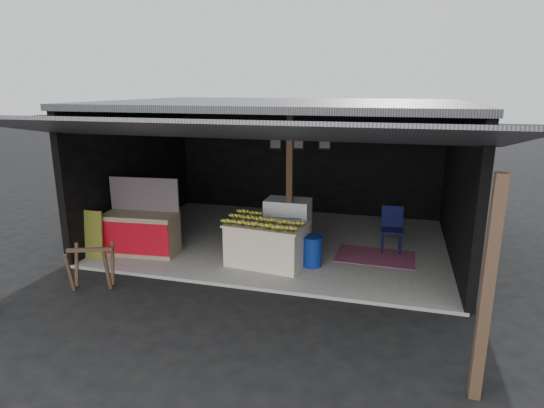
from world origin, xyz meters
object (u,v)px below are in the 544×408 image
(banana_table, at_px, (266,244))
(plastic_chair, at_px, (392,225))
(neighbor_stall, at_px, (141,231))
(white_crate, at_px, (288,223))
(water_barrel, at_px, (312,252))
(sawhorse, at_px, (91,263))

(banana_table, distance_m, plastic_chair, 2.65)
(neighbor_stall, relative_size, plastic_chair, 1.65)
(banana_table, relative_size, white_crate, 1.53)
(plastic_chair, bearing_deg, banana_table, -151.74)
(white_crate, distance_m, water_barrel, 1.19)
(banana_table, distance_m, sawhorse, 3.06)
(white_crate, relative_size, neighbor_stall, 0.67)
(sawhorse, height_order, plastic_chair, plastic_chair)
(sawhorse, relative_size, plastic_chair, 0.91)
(banana_table, distance_m, white_crate, 1.10)
(sawhorse, bearing_deg, white_crate, 24.63)
(water_barrel, distance_m, plastic_chair, 1.90)
(banana_table, xyz_separation_m, neighbor_stall, (-2.57, -0.11, 0.05))
(neighbor_stall, xyz_separation_m, sawhorse, (0.03, -1.59, -0.06))
(banana_table, height_order, plastic_chair, plastic_chair)
(sawhorse, distance_m, plastic_chair, 5.70)
(plastic_chair, bearing_deg, neighbor_stall, -166.49)
(sawhorse, bearing_deg, banana_table, 12.37)
(water_barrel, bearing_deg, neighbor_stall, -175.78)
(plastic_chair, bearing_deg, water_barrel, -141.88)
(banana_table, bearing_deg, plastic_chair, 38.65)
(water_barrel, bearing_deg, plastic_chair, 42.11)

